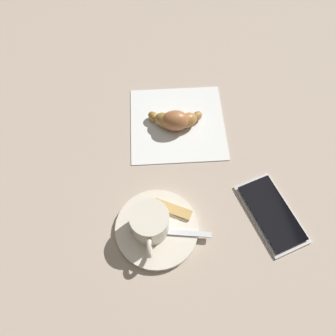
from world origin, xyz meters
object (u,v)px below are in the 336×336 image
saucer (157,229)px  teaspoon (157,231)px  sugar_packet (172,209)px  cell_phone (271,213)px  napkin (177,123)px  espresso_cup (150,223)px  croissant (175,120)px

saucer → teaspoon: teaspoon is taller
saucer → sugar_packet: (-0.02, 0.03, 0.01)m
saucer → cell_phone: 0.20m
cell_phone → sugar_packet: bearing=-103.6°
saucer → napkin: bearing=158.0°
espresso_cup → napkin: 0.23m
teaspoon → cell_phone: bearing=87.7°
cell_phone → teaspoon: bearing=-92.3°
cell_phone → espresso_cup: bearing=-94.3°
sugar_packet → croissant: croissant is taller
espresso_cup → cell_phone: 0.21m
saucer → cell_phone: (0.01, 0.20, -0.00)m
teaspoon → sugar_packet: size_ratio=1.98×
saucer → sugar_packet: bearing=128.4°
sugar_packet → napkin: (-0.18, 0.05, -0.01)m
teaspoon → croissant: 0.22m
croissant → napkin: bearing=134.0°
sugar_packet → cell_phone: 0.17m
sugar_packet → napkin: size_ratio=0.36×
saucer → croissant: croissant is taller
saucer → espresso_cup: bearing=-93.9°
espresso_cup → cell_phone: size_ratio=0.58×
espresso_cup → croissant: size_ratio=0.79×
espresso_cup → sugar_packet: 0.05m
napkin → teaspoon: bearing=-21.4°
sugar_packet → croissant: 0.18m
sugar_packet → teaspoon: bearing=78.8°
croissant → saucer: bearing=-21.2°
espresso_cup → napkin: size_ratio=0.48×
saucer → croissant: (-0.20, 0.08, 0.02)m
teaspoon → croissant: croissant is taller
napkin → cell_phone: cell_phone is taller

